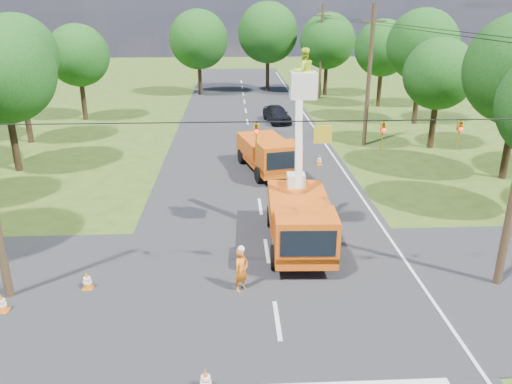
{
  "coord_description": "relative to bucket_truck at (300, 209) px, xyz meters",
  "views": [
    {
      "loc": [
        -1.39,
        -13.94,
        9.86
      ],
      "look_at": [
        -0.44,
        5.35,
        2.6
      ],
      "focal_mm": 35.0,
      "sensor_mm": 36.0,
      "label": 1
    }
  ],
  "objects": [
    {
      "name": "pole_right_mid",
      "position": [
        7.06,
        16.58,
        3.35
      ],
      "size": [
        1.8,
        0.3,
        10.0
      ],
      "color": "#4C3823",
      "rests_on": "ground"
    },
    {
      "name": "road_cross",
      "position": [
        -1.44,
        -3.42,
        -1.76
      ],
      "size": [
        56.0,
        10.0,
        0.07
      ],
      "primitive_type": "cube",
      "color": "black",
      "rests_on": "ground"
    },
    {
      "name": "signal_span",
      "position": [
        0.79,
        -3.42,
        4.12
      ],
      "size": [
        18.0,
        0.29,
        1.07
      ],
      "color": "black",
      "rests_on": "ground"
    },
    {
      "name": "pole_right_far",
      "position": [
        7.06,
        36.58,
        3.35
      ],
      "size": [
        1.8,
        0.3,
        10.0
      ],
      "color": "#4C3823",
      "rests_on": "ground"
    },
    {
      "name": "tree_right_c",
      "position": [
        11.76,
        15.58,
        3.56
      ],
      "size": [
        5.0,
        5.0,
        7.83
      ],
      "color": "#382616",
      "rests_on": "ground"
    },
    {
      "name": "edge_line",
      "position": [
        4.16,
        14.58,
        -1.76
      ],
      "size": [
        0.12,
        90.0,
        0.02
      ],
      "primitive_type": "cube",
      "color": "silver",
      "rests_on": "ground"
    },
    {
      "name": "tree_far_b",
      "position": [
        1.56,
        41.58,
        5.05
      ],
      "size": [
        7.0,
        7.0,
        10.32
      ],
      "color": "#382616",
      "rests_on": "ground"
    },
    {
      "name": "traffic_cone_2",
      "position": [
        1.48,
        4.67,
        -1.4
      ],
      "size": [
        0.38,
        0.38,
        0.71
      ],
      "color": "orange",
      "rests_on": "ground"
    },
    {
      "name": "ground_worker",
      "position": [
        -2.58,
        -3.42,
        -0.92
      ],
      "size": [
        0.72,
        0.71,
        1.68
      ],
      "primitive_type": "imported",
      "rotation": [
        0.0,
        0.0,
        0.77
      ],
      "color": "#DB5212",
      "rests_on": "ground"
    },
    {
      "name": "tree_left_e",
      "position": [
        -18.24,
        18.58,
        4.74
      ],
      "size": [
        5.8,
        5.8,
        9.41
      ],
      "color": "#382616",
      "rests_on": "ground"
    },
    {
      "name": "distant_car",
      "position": [
        1.19,
        24.51,
        -1.0
      ],
      "size": [
        2.61,
        4.7,
        1.51
      ],
      "primitive_type": "imported",
      "rotation": [
        0.0,
        0.0,
        0.19
      ],
      "color": "black",
      "rests_on": "ground"
    },
    {
      "name": "tree_far_c",
      "position": [
        8.06,
        38.58,
        4.31
      ],
      "size": [
        6.2,
        6.2,
        9.18
      ],
      "color": "#382616",
      "rests_on": "ground"
    },
    {
      "name": "traffic_cone_3",
      "position": [
        -8.25,
        -3.05,
        -1.4
      ],
      "size": [
        0.38,
        0.38,
        0.71
      ],
      "color": "orange",
      "rests_on": "ground"
    },
    {
      "name": "tree_far_a",
      "position": [
        -6.44,
        39.58,
        4.43
      ],
      "size": [
        6.6,
        6.6,
        9.5
      ],
      "color": "#382616",
      "rests_on": "ground"
    },
    {
      "name": "ground",
      "position": [
        -1.44,
        14.58,
        -1.76
      ],
      "size": [
        140.0,
        140.0,
        0.0
      ],
      "primitive_type": "plane",
      "color": "#2C4916",
      "rests_on": "ground"
    },
    {
      "name": "tree_left_f",
      "position": [
        -16.24,
        26.58,
        3.93
      ],
      "size": [
        5.4,
        5.4,
        8.4
      ],
      "color": "#382616",
      "rests_on": "ground"
    },
    {
      "name": "traffic_cone_6",
      "position": [
        2.85,
        11.62,
        -1.4
      ],
      "size": [
        0.38,
        0.38,
        0.71
      ],
      "color": "orange",
      "rests_on": "ground"
    },
    {
      "name": "traffic_cone_1",
      "position": [
        0.69,
        2.9,
        -1.4
      ],
      "size": [
        0.38,
        0.38,
        0.71
      ],
      "color": "orange",
      "rests_on": "ground"
    },
    {
      "name": "tree_right_d",
      "position": [
        13.36,
        23.58,
        4.92
      ],
      "size": [
        6.0,
        6.0,
        9.7
      ],
      "color": "#382616",
      "rests_on": "ground"
    },
    {
      "name": "tree_left_d",
      "position": [
        -16.44,
        11.58,
        4.37
      ],
      "size": [
        6.2,
        6.2,
        9.24
      ],
      "color": "#382616",
      "rests_on": "ground"
    },
    {
      "name": "road_main",
      "position": [
        -1.44,
        14.58,
        -1.76
      ],
      "size": [
        12.0,
        100.0,
        0.06
      ],
      "primitive_type": "cube",
      "color": "black",
      "rests_on": "ground"
    },
    {
      "name": "traffic_cone_4",
      "position": [
        -10.77,
        -4.41,
        -1.4
      ],
      "size": [
        0.38,
        0.38,
        0.71
      ],
      "color": "orange",
      "rests_on": "ground"
    },
    {
      "name": "second_truck",
      "position": [
        -0.61,
        10.31,
        -0.52
      ],
      "size": [
        3.74,
        6.72,
        2.38
      ],
      "rotation": [
        0.0,
        0.0,
        0.23
      ],
      "color": "#E44710",
      "rests_on": "ground"
    },
    {
      "name": "bucket_truck",
      "position": [
        0.0,
        0.0,
        0.0
      ],
      "size": [
        2.81,
        6.62,
        8.32
      ],
      "rotation": [
        0.0,
        0.0,
        -0.04
      ],
      "color": "#E44710",
      "rests_on": "ground"
    },
    {
      "name": "traffic_cone_0",
      "position": [
        -3.66,
        -8.49,
        -1.4
      ],
      "size": [
        0.38,
        0.38,
        0.71
      ],
      "color": "orange",
      "rests_on": "ground"
    },
    {
      "name": "tree_right_e",
      "position": [
        12.36,
        31.58,
        4.06
      ],
      "size": [
        5.6,
        5.6,
        8.63
      ],
      "color": "#382616",
      "rests_on": "ground"
    }
  ]
}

